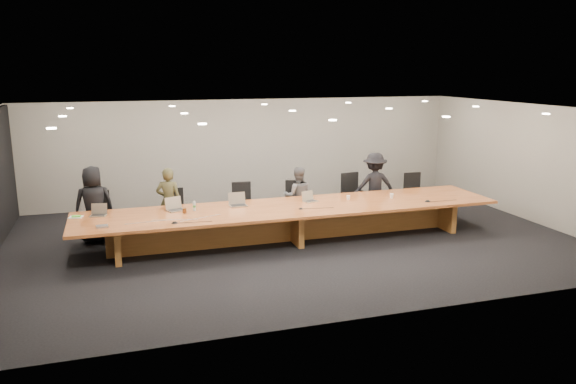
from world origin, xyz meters
name	(u,v)px	position (x,y,z in m)	size (l,w,h in m)	color
ground	(292,240)	(0.00, 0.00, 0.00)	(12.00, 12.00, 0.00)	black
back_wall	(248,150)	(0.00, 4.00, 1.40)	(12.00, 0.02, 2.80)	#B7B1A6
conference_table	(292,217)	(0.00, 0.00, 0.52)	(9.00, 1.80, 0.75)	#944820
chair_far_left	(99,216)	(-3.94, 1.20, 0.54)	(0.55, 0.55, 1.08)	black
chair_left	(174,211)	(-2.34, 1.30, 0.51)	(0.52, 0.52, 1.02)	black
chair_mid_left	(243,205)	(-0.77, 1.33, 0.53)	(0.54, 0.54, 1.06)	black
chair_mid_right	(294,202)	(0.47, 1.28, 0.51)	(0.52, 0.52, 1.03)	black
chair_right	(354,196)	(2.01, 1.28, 0.57)	(0.58, 0.58, 1.13)	black
chair_far_right	(415,194)	(3.65, 1.17, 0.53)	(0.54, 0.54, 1.06)	black
person_a	(94,204)	(-4.02, 1.15, 0.82)	(0.80, 0.52, 1.64)	black
person_b	(169,202)	(-2.46, 1.21, 0.76)	(0.55, 0.36, 1.51)	#3D3B21
person_c	(298,196)	(0.51, 1.14, 0.69)	(0.67, 0.52, 1.38)	#5B5B5E
person_d	(374,185)	(2.51, 1.19, 0.81)	(1.05, 0.60, 1.62)	black
laptop_a	(98,210)	(-3.93, 0.41, 0.87)	(0.31, 0.22, 0.24)	tan
laptop_b	(176,204)	(-2.40, 0.37, 0.89)	(0.36, 0.26, 0.28)	tan
laptop_c	(238,199)	(-1.09, 0.37, 0.89)	(0.37, 0.27, 0.29)	tan
laptop_d	(310,196)	(0.51, 0.29, 0.87)	(0.30, 0.22, 0.23)	#C6B797
water_bottle	(194,206)	(-2.04, 0.25, 0.85)	(0.06, 0.06, 0.19)	silver
amber_mug	(185,211)	(-2.26, 0.13, 0.80)	(0.08, 0.08, 0.10)	brown
paper_cup_near	(348,198)	(1.39, 0.21, 0.80)	(0.08, 0.08, 0.10)	white
paper_cup_far	(392,196)	(2.39, 0.07, 0.80)	(0.08, 0.08, 0.10)	white
notepad	(76,217)	(-4.35, 0.42, 0.76)	(0.25, 0.20, 0.02)	white
lime_gadget	(76,216)	(-4.34, 0.41, 0.78)	(0.16, 0.09, 0.03)	green
av_box	(102,226)	(-3.85, -0.46, 0.77)	(0.21, 0.16, 0.03)	#9F9FA3
mic_left	(175,222)	(-2.54, -0.59, 0.77)	(0.13, 0.13, 0.03)	black
mic_center	(301,208)	(0.10, -0.27, 0.76)	(0.11, 0.11, 0.03)	black
mic_right	(428,201)	(2.98, -0.49, 0.77)	(0.14, 0.14, 0.03)	black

